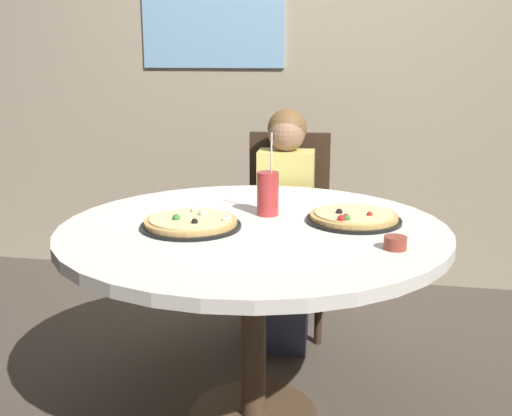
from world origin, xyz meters
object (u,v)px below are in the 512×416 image
Objects in this scene: diner_child at (284,239)px; sauce_bowl at (395,243)px; pizza_veggie at (191,223)px; soda_cup at (268,193)px; pizza_cheese at (354,217)px; chair_wooden at (288,219)px; dining_table at (253,249)px.

diner_child reaches higher than sauce_bowl.
pizza_veggie is 1.12× the size of soda_cup.
pizza_veggie is at bearing -136.29° from soda_cup.
pizza_veggie is at bearing 170.27° from sauce_bowl.
pizza_cheese is 0.32m from sauce_bowl.
soda_cup is (0.03, -0.76, 0.30)m from chair_wooden.
dining_table is at bearing -89.68° from chair_wooden.
pizza_cheese is at bearing 114.71° from sauce_bowl.
pizza_veggie is (-0.21, -0.80, 0.28)m from diner_child.
diner_child reaches higher than pizza_veggie.
dining_table is 1.42× the size of chair_wooden.
diner_child reaches higher than dining_table.
diner_child is 3.22× the size of pizza_cheese.
diner_child is at bearing 118.43° from pizza_cheese.
soda_cup reaches higher than sauce_bowl.
dining_table is 1.24× the size of diner_child.
diner_child is at bearing 92.02° from soda_cup.
diner_child is 0.87m from pizza_veggie.
pizza_cheese reaches higher than dining_table.
diner_child is at bearing 117.25° from sauce_bowl.
sauce_bowl is (0.45, -0.33, -0.06)m from soda_cup.
dining_table is at bearing 18.06° from pizza_veggie.
soda_cup is at bearing 80.82° from dining_table.
dining_table is 0.37m from pizza_cheese.
chair_wooden reaches higher than pizza_cheese.
diner_child reaches higher than soda_cup.
pizza_cheese is (0.33, -0.62, 0.28)m from diner_child.
pizza_cheese is 1.10× the size of soda_cup.
chair_wooden is (-0.01, 0.91, -0.14)m from dining_table.
diner_child is at bearing -87.10° from chair_wooden.
chair_wooden is 0.88× the size of diner_child.
chair_wooden is 3.10× the size of soda_cup.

